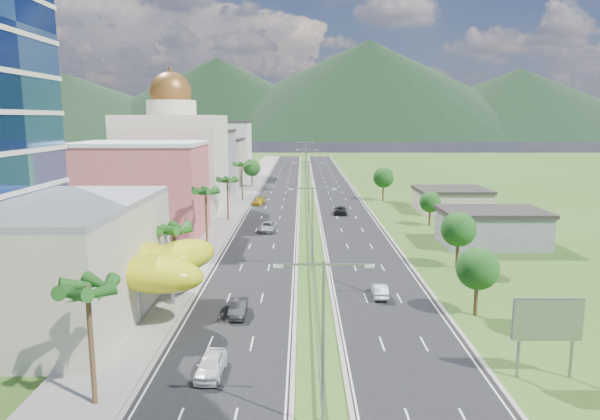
{
  "coord_description": "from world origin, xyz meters",
  "views": [
    {
      "loc": [
        -1.31,
        -55.84,
        19.4
      ],
      "look_at": [
        -1.57,
        16.22,
        7.0
      ],
      "focal_mm": 32.0,
      "sensor_mm": 36.0,
      "label": 1
    }
  ],
  "objects": [
    {
      "name": "leafy_tree_rc",
      "position": [
        22.0,
        40.0,
        4.37
      ],
      "size": [
        3.85,
        3.85,
        6.33
      ],
      "color": "#47301C",
      "rests_on": "ground"
    },
    {
      "name": "car_yellow_far_left",
      "position": [
        -11.1,
        64.37,
        0.81
      ],
      "size": [
        2.9,
        5.59,
        1.55
      ],
      "primitive_type": "imported",
      "rotation": [
        0.0,
        0.0,
        -0.14
      ],
      "color": "gold",
      "rests_on": "road_left"
    },
    {
      "name": "car_dark_far_right",
      "position": [
        6.53,
        52.04,
        0.83
      ],
      "size": [
        3.03,
        5.87,
        1.58
      ],
      "primitive_type": "imported",
      "rotation": [
        0.0,
        0.0,
        3.07
      ],
      "color": "black",
      "rests_on": "road_right"
    },
    {
      "name": "median_guardrail",
      "position": [
        0.0,
        71.99,
        0.62
      ],
      "size": [
        0.1,
        216.06,
        0.76
      ],
      "color": "gray",
      "rests_on": "ground"
    },
    {
      "name": "palm_tree_a",
      "position": [
        -15.5,
        -22.0,
        8.02
      ],
      "size": [
        3.6,
        3.6,
        9.1
      ],
      "color": "#47301C",
      "rests_on": "ground"
    },
    {
      "name": "shed_near",
      "position": [
        28.0,
        25.0,
        2.5
      ],
      "size": [
        15.0,
        10.0,
        5.0
      ],
      "primitive_type": "cube",
      "color": "slate",
      "rests_on": "ground"
    },
    {
      "name": "leafy_tree_rd",
      "position": [
        18.0,
        70.0,
        5.58
      ],
      "size": [
        4.9,
        4.9,
        8.05
      ],
      "color": "#47301C",
      "rests_on": "ground"
    },
    {
      "name": "midrise_beige",
      "position": [
        -27.0,
        102.0,
        6.5
      ],
      "size": [
        16.0,
        15.0,
        13.0
      ],
      "primitive_type": "cube",
      "color": "#B8AD98",
      "rests_on": "ground"
    },
    {
      "name": "road_right",
      "position": [
        7.5,
        90.0,
        0.02
      ],
      "size": [
        11.0,
        260.0,
        0.04
      ],
      "primitive_type": "cube",
      "color": "black",
      "rests_on": "ground"
    },
    {
      "name": "mountain_ridge",
      "position": [
        60.0,
        450.0,
        0.0
      ],
      "size": [
        860.0,
        140.0,
        90.0
      ],
      "primitive_type": null,
      "color": "black",
      "rests_on": "ground"
    },
    {
      "name": "ground",
      "position": [
        0.0,
        0.0,
        0.0
      ],
      "size": [
        500.0,
        500.0,
        0.0
      ],
      "primitive_type": "plane",
      "color": "#2D5119",
      "rests_on": "ground"
    },
    {
      "name": "midrise_grey",
      "position": [
        -27.0,
        80.0,
        8.0
      ],
      "size": [
        16.0,
        15.0,
        16.0
      ],
      "primitive_type": "cube",
      "color": "slate",
      "rests_on": "ground"
    },
    {
      "name": "midrise_white",
      "position": [
        -27.0,
        125.0,
        9.0
      ],
      "size": [
        16.0,
        15.0,
        18.0
      ],
      "primitive_type": "cube",
      "color": "silver",
      "rests_on": "ground"
    },
    {
      "name": "leafy_tree_lfar",
      "position": [
        -15.5,
        95.0,
        5.58
      ],
      "size": [
        4.9,
        4.9,
        8.05
      ],
      "color": "#47301C",
      "rests_on": "ground"
    },
    {
      "name": "streetlight_median_e",
      "position": [
        0.0,
        140.0,
        6.75
      ],
      "size": [
        6.04,
        0.25,
        11.0
      ],
      "color": "gray",
      "rests_on": "ground"
    },
    {
      "name": "sidewalk_left",
      "position": [
        -17.0,
        90.0,
        0.06
      ],
      "size": [
        7.0,
        260.0,
        0.12
      ],
      "primitive_type": "cube",
      "color": "gray",
      "rests_on": "ground"
    },
    {
      "name": "shed_far",
      "position": [
        30.0,
        55.0,
        2.2
      ],
      "size": [
        14.0,
        12.0,
        4.4
      ],
      "primitive_type": "cube",
      "color": "#B8AD98",
      "rests_on": "ground"
    },
    {
      "name": "streetlight_median_c",
      "position": [
        0.0,
        50.0,
        6.75
      ],
      "size": [
        6.04,
        0.25,
        11.0
      ],
      "color": "gray",
      "rests_on": "ground"
    },
    {
      "name": "lime_canopy",
      "position": [
        -20.0,
        -4.0,
        4.99
      ],
      "size": [
        18.0,
        15.0,
        7.4
      ],
      "color": "#C9C913",
      "rests_on": "ground"
    },
    {
      "name": "motorcycle",
      "position": [
        -9.06,
        -6.68,
        0.58
      ],
      "size": [
        0.78,
        1.76,
        1.09
      ],
      "primitive_type": "imported",
      "rotation": [
        0.0,
        0.0,
        -0.16
      ],
      "color": "black",
      "rests_on": "road_left"
    },
    {
      "name": "leafy_tree_ra",
      "position": [
        16.0,
        -5.0,
        4.78
      ],
      "size": [
        4.2,
        4.2,
        6.9
      ],
      "color": "#47301C",
      "rests_on": "ground"
    },
    {
      "name": "palm_tree_b",
      "position": [
        -15.5,
        2.0,
        7.06
      ],
      "size": [
        3.6,
        3.6,
        8.1
      ],
      "color": "#47301C",
      "rests_on": "ground"
    },
    {
      "name": "domed_building",
      "position": [
        -28.0,
        55.0,
        11.35
      ],
      "size": [
        20.0,
        20.0,
        28.7
      ],
      "color": "beige",
      "rests_on": "ground"
    },
    {
      "name": "streetlight_median_a",
      "position": [
        0.0,
        -25.0,
        6.75
      ],
      "size": [
        6.04,
        0.25,
        11.0
      ],
      "color": "gray",
      "rests_on": "ground"
    },
    {
      "name": "car_silver_mid_left",
      "position": [
        -7.25,
        34.9,
        0.84
      ],
      "size": [
        3.3,
        6.02,
        1.6
      ],
      "primitive_type": "imported",
      "rotation": [
        0.0,
        0.0,
        -0.12
      ],
      "color": "#9A9EA2",
      "rests_on": "road_left"
    },
    {
      "name": "streetlight_median_b",
      "position": [
        0.0,
        10.0,
        6.75
      ],
      "size": [
        6.04,
        0.25,
        11.0
      ],
      "color": "gray",
      "rests_on": "ground"
    },
    {
      "name": "billboard",
      "position": [
        17.0,
        -18.0,
        4.42
      ],
      "size": [
        5.2,
        0.35,
        6.2
      ],
      "color": "gray",
      "rests_on": "ground"
    },
    {
      "name": "car_dark_left",
      "position": [
        -7.64,
        -5.23,
        0.81
      ],
      "size": [
        1.74,
        4.73,
        1.55
      ],
      "primitive_type": "imported",
      "rotation": [
        0.0,
        0.0,
        0.02
      ],
      "color": "black",
      "rests_on": "road_left"
    },
    {
      "name": "car_silver_right",
      "position": [
        7.25,
        0.47,
        0.77
      ],
      "size": [
        1.68,
        4.46,
        1.45
      ],
      "primitive_type": "imported",
      "rotation": [
        0.0,
        0.0,
        3.11
      ],
      "color": "#B5B8BD",
      "rests_on": "road_right"
    },
    {
      "name": "leafy_tree_rb",
      "position": [
        19.0,
        12.0,
        5.18
      ],
      "size": [
        4.55,
        4.55,
        7.47
      ],
      "color": "#47301C",
      "rests_on": "ground"
    },
    {
      "name": "pink_shophouse",
      "position": [
        -28.0,
        32.0,
        7.5
      ],
      "size": [
        20.0,
        15.0,
        15.0
      ],
      "primitive_type": "cube",
      "color": "#C95255",
      "rests_on": "ground"
    },
    {
      "name": "palm_tree_c",
      "position": [
        -15.5,
        22.0,
        8.5
      ],
      "size": [
        3.6,
        3.6,
        9.6
      ],
      "color": "#47301C",
      "rests_on": "ground"
    },
    {
      "name": "car_white_near_left",
      "position": [
        -8.24,
        -17.76,
        0.86
      ],
      "size": [
        2.14,
        4.89,
        1.64
      ],
      "primitive_type": "imported",
      "rotation": [
        0.0,
        0.0,
        -0.04
      ],
      "color": "white",
      "rests_on": "road_left"
    },
    {
      "name": "palm_tree_d",
      "position": [
        -15.5,
        45.0,
        7.54
      ],
      "size": [
        3.6,
        3.6,
        8.6
      ],
      "color": "#47301C",
      "rests_on": "ground"
    },
    {
      "name": "palm_tree_e",
      "position": [
        -15.5,
        70.0,
        8.31
      ],
      "size": [
        3.6,
        3.6,
        9.4
      ],
      "color": "#47301C",
      "rests_on": "ground"
    },
    {
      "name": "road_left",
      "position": [
        -7.5,
        90.0,
        0.02
      ],
      "size": [
        11.0,
        260.0,
        0.04
      ],
      "primitive_type": "cube",
      "color": "black",
      "rests_on": "ground"
    },
    {
      "name": "streetlight_median_d",
      "position": [
        0.0,
        95.0,
        6.75
      ],
      "size": [
        6.04,
        0.25,
        11.0
      ],
      "color": "gray",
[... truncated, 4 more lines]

